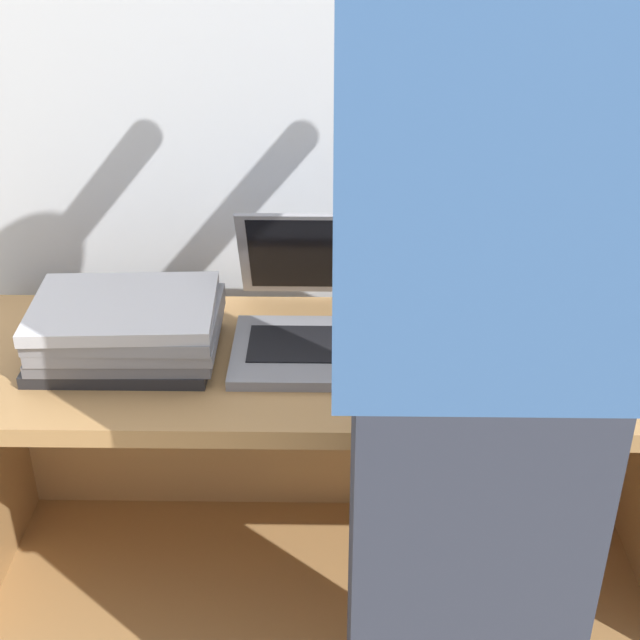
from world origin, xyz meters
name	(u,v)px	position (x,y,z in m)	size (l,w,h in m)	color
cart	(321,457)	(0.00, 0.30, 0.29)	(1.44, 0.49, 0.58)	#A87A47
laptop_open	(321,318)	(0.00, 0.30, 0.63)	(0.34, 0.37, 0.24)	gray
laptop_stack_left	(127,329)	(-0.36, 0.24, 0.64)	(0.35, 0.27, 0.12)	#232326
laptop_stack_right	(514,325)	(0.36, 0.24, 0.65)	(0.35, 0.27, 0.14)	gray
person	(486,347)	(0.22, -0.21, 0.87)	(0.40, 0.53, 1.72)	#2D3342
inventory_tag	(528,305)	(0.37, 0.18, 0.72)	(0.06, 0.02, 0.01)	red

